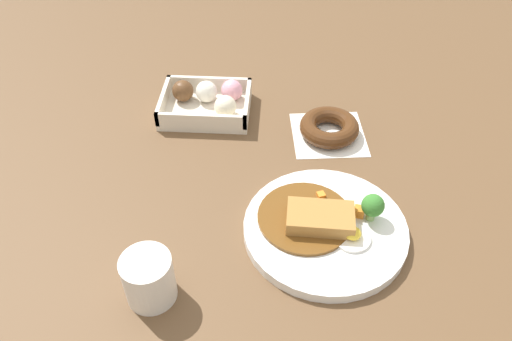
% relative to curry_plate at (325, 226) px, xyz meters
% --- Properties ---
extents(ground_plane, '(1.60, 1.60, 0.00)m').
position_rel_curry_plate_xyz_m(ground_plane, '(0.09, -0.11, -0.01)').
color(ground_plane, brown).
extents(curry_plate, '(0.26, 0.26, 0.07)m').
position_rel_curry_plate_xyz_m(curry_plate, '(0.00, 0.00, 0.00)').
color(curry_plate, white).
rests_on(curry_plate, ground_plane).
extents(donut_box, '(0.18, 0.14, 0.06)m').
position_rel_curry_plate_xyz_m(donut_box, '(0.23, -0.32, 0.01)').
color(donut_box, beige).
rests_on(donut_box, ground_plane).
extents(chocolate_ring_donut, '(0.16, 0.16, 0.04)m').
position_rel_curry_plate_xyz_m(chocolate_ring_donut, '(-0.02, -0.25, 0.00)').
color(chocolate_ring_donut, white).
rests_on(chocolate_ring_donut, ground_plane).
extents(coffee_mug, '(0.07, 0.07, 0.08)m').
position_rel_curry_plate_xyz_m(coffee_mug, '(0.25, 0.13, 0.02)').
color(coffee_mug, silver).
rests_on(coffee_mug, ground_plane).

